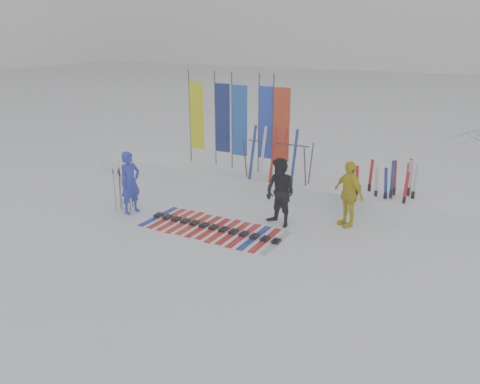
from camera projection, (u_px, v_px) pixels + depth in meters
The scene contains 10 objects.
ground at pixel (201, 248), 11.36m from camera, with size 120.00×120.00×0.00m, color white.
snow_bank at pixel (279, 186), 15.08m from camera, with size 14.00×1.60×0.60m, color white.
person_blue at pixel (130, 183), 13.35m from camera, with size 0.66×0.43×1.81m, color #2031BB.
person_black at pixel (280, 193), 12.43m from camera, with size 0.90×0.70×1.86m, color black.
person_yellow at pixel (348, 194), 12.46m from camera, with size 1.05×0.44×1.80m, color yellow.
ski_row at pixel (214, 228), 12.47m from camera, with size 3.85×1.70×0.07m.
pole_cluster at pixel (125, 190), 13.73m from camera, with size 0.55×0.81×1.25m.
feather_flags at pixel (239, 121), 15.31m from camera, with size 3.85×0.21×3.20m.
ski_rack at pixel (278, 156), 14.36m from camera, with size 2.04×0.80×1.23m.
upright_skis at pixel (393, 190), 13.09m from camera, with size 1.54×0.85×1.68m.
Camera 1 is at (5.82, -8.58, 4.93)m, focal length 35.00 mm.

